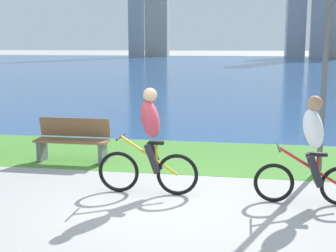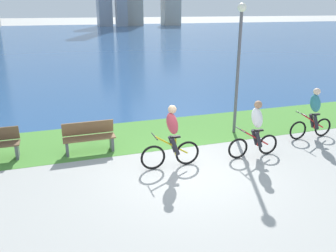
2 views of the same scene
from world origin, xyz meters
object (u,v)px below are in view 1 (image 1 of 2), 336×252
at_px(lamppost_tall, 327,25).
at_px(cyclist_lead, 149,143).
at_px(bench_far_along_path, 73,140).
at_px(cyclist_trailing, 311,151).

bearing_deg(lamppost_tall, cyclist_lead, -146.85).
height_order(bench_far_along_path, lamppost_tall, lamppost_tall).
bearing_deg(bench_far_along_path, cyclist_trailing, -22.37).
distance_m(cyclist_lead, bench_far_along_path, 2.67).
height_order(cyclist_lead, lamppost_tall, lamppost_tall).
height_order(cyclist_trailing, bench_far_along_path, cyclist_trailing).
relative_size(cyclist_trailing, bench_far_along_path, 1.10).
relative_size(bench_far_along_path, lamppost_tall, 0.36).
distance_m(cyclist_trailing, bench_far_along_path, 4.83).
xyz_separation_m(cyclist_lead, bench_far_along_path, (-1.97, 1.75, -0.39)).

